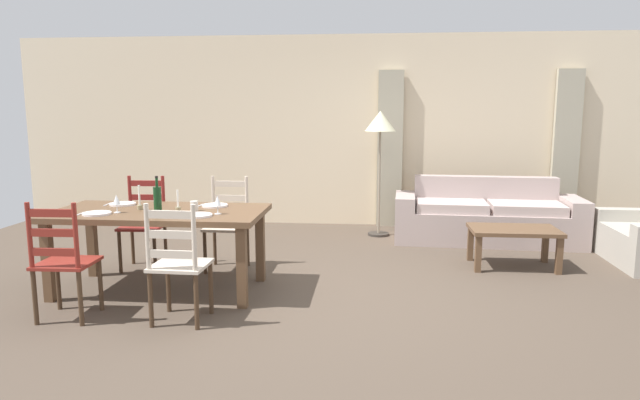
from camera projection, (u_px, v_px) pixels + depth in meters
The scene contains 26 objects.
ground_plane at pixel (325, 297), 4.93m from camera, with size 9.60×9.60×0.02m, color #4D4034.
wall_far at pixel (345, 131), 7.96m from camera, with size 9.60×0.16×2.70m, color beige.
curtain_panel_left at pixel (390, 150), 7.80m from camera, with size 0.35×0.08×2.20m, color #ADA58D.
curtain_panel_right at pixel (566, 151), 7.58m from camera, with size 0.35×0.08×2.20m, color #ADA58D.
dining_table at pixel (159, 220), 4.99m from camera, with size 1.90×0.96×0.75m.
dining_chair_near_left at pixel (63, 261), 4.30m from camera, with size 0.43×0.41×0.96m.
dining_chair_near_right at pixel (178, 263), 4.24m from camera, with size 0.43×0.41×0.96m.
dining_chair_far_left at pixel (144, 223), 5.78m from camera, with size 0.44×0.42×0.96m.
dining_chair_far_right at pixel (228, 224), 5.74m from camera, with size 0.42×0.40×0.96m.
dinner_plate_near_left at pixel (97, 213), 4.77m from camera, with size 0.24×0.24×0.02m, color white.
fork_near_left at pixel (80, 214), 4.79m from camera, with size 0.02×0.17×0.01m, color silver.
dinner_plate_near_right at pixel (198, 215), 4.69m from camera, with size 0.24×0.24×0.02m, color white.
fork_near_right at pixel (181, 216), 4.70m from camera, with size 0.02×0.17×0.01m, color silver.
dinner_plate_far_left at pixel (123, 204), 5.26m from camera, with size 0.24×0.24×0.02m, color white.
fork_far_left at pixel (108, 204), 5.28m from camera, with size 0.02×0.17×0.01m, color silver.
dinner_plate_far_right at pixel (215, 205), 5.18m from camera, with size 0.24×0.24×0.02m, color white.
fork_far_right at pixel (199, 206), 5.19m from camera, with size 0.02×0.17×0.01m, color silver.
wine_bottle at pixel (157, 198), 4.91m from camera, with size 0.07×0.07×0.32m.
wine_glass_near_left at pixel (117, 200), 4.83m from camera, with size 0.06×0.06×0.16m.
wine_glass_near_right at pixel (218, 202), 4.77m from camera, with size 0.06×0.06×0.16m.
coffee_cup_primary at pixel (194, 206), 4.94m from camera, with size 0.07×0.07×0.09m, color beige.
candle_tall at pixel (140, 203), 5.00m from camera, with size 0.05×0.05×0.22m.
candle_short at pixel (178, 206), 4.91m from camera, with size 0.05×0.05×0.19m.
couch at pixel (486, 218), 7.01m from camera, with size 2.32×0.93×0.80m.
coffee_table at pixel (514, 234), 5.80m from camera, with size 0.90×0.56×0.42m.
standing_lamp at pixel (380, 129), 7.14m from camera, with size 0.40×0.40×1.64m.
Camera 1 is at (0.40, -4.72, 1.63)m, focal length 31.01 mm.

